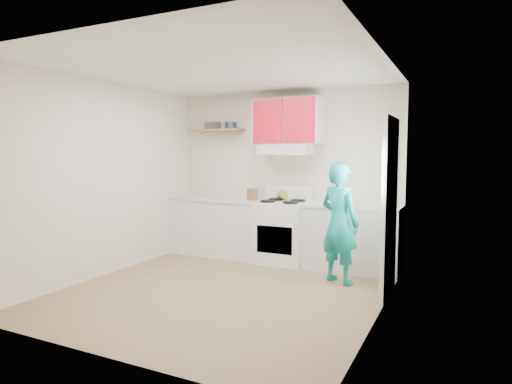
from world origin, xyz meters
The scene contains 21 objects.
floor centered at (0.00, 0.00, 0.00)m, with size 3.80×3.80×0.00m, color brown.
ceiling centered at (0.00, 0.00, 2.60)m, with size 3.60×3.80×0.04m, color white.
back_wall centered at (0.00, 1.90, 1.30)m, with size 3.60×0.04×2.60m, color beige.
front_wall centered at (0.00, -1.90, 1.30)m, with size 3.60×0.04×2.60m, color beige.
left_wall centered at (-1.80, 0.00, 1.30)m, with size 0.04×3.80×2.60m, color beige.
right_wall centered at (1.80, 0.00, 1.30)m, with size 0.04×3.80×2.60m, color beige.
door centered at (1.78, 0.70, 1.02)m, with size 0.05×0.85×2.05m, color white.
door_glass centered at (1.75, 0.70, 1.45)m, with size 0.01×0.55×0.95m, color white.
counter_left centered at (-1.04, 1.60, 0.45)m, with size 1.52×0.60×0.90m, color silver.
counter_right centered at (1.14, 1.60, 0.45)m, with size 1.32×0.60×0.90m, color silver.
stove centered at (0.10, 1.57, 0.46)m, with size 0.76×0.65×0.92m, color white.
range_hood centered at (0.10, 1.68, 1.70)m, with size 0.76×0.44×0.15m, color silver.
upper_cabinets centered at (0.10, 1.73, 2.12)m, with size 1.02×0.33×0.70m, color red.
shelf centered at (-1.15, 1.75, 2.02)m, with size 0.90×0.30×0.04m, color brown.
books centered at (-1.22, 1.74, 2.09)m, with size 0.21×0.15×0.11m, color #433B3F.
tin centered at (-0.90, 1.78, 2.09)m, with size 0.18×0.18×0.11m, color #333D4C.
kettle centered at (0.00, 1.82, 1.00)m, with size 0.18×0.18×0.16m, color olive.
crock centered at (-0.42, 1.59, 1.00)m, with size 0.17×0.17×0.20m, color #4F3722.
cutting_board centered at (0.99, 1.49, 0.91)m, with size 0.32×0.24×0.02m, color olive.
silicone_mat centered at (1.43, 1.50, 0.90)m, with size 0.29×0.24×0.01m, color #B61219.
person centered at (1.13, 0.94, 0.76)m, with size 0.56×0.37×1.53m, color #0E817D.
Camera 1 is at (2.55, -4.40, 1.63)m, focal length 30.47 mm.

